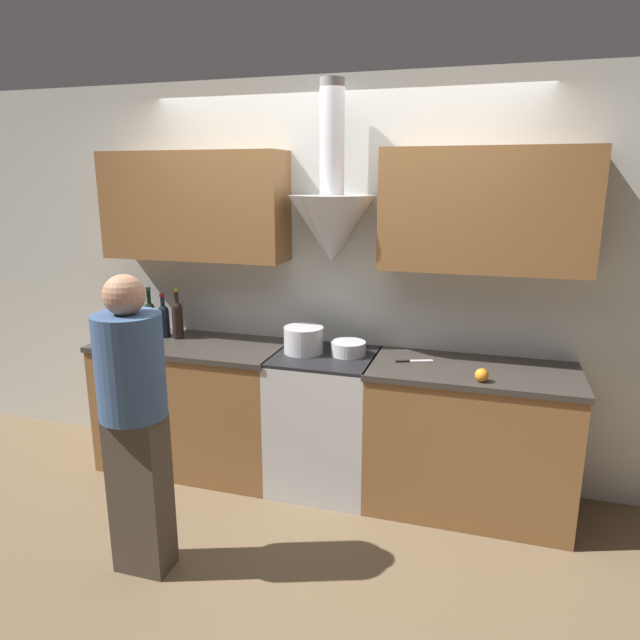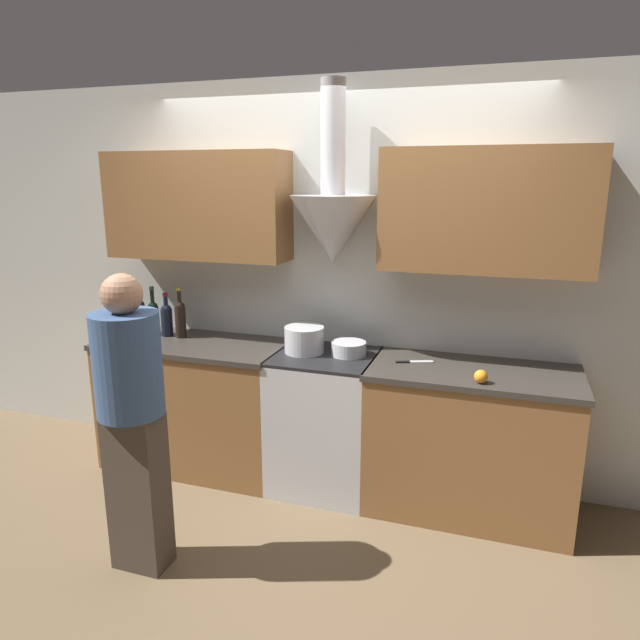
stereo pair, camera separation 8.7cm
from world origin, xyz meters
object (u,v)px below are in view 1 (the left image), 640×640
at_px(wine_bottle_0, 125,315).
at_px(wine_bottle_4, 178,318).
at_px(mixing_bowl, 348,348).
at_px(orange_fruit, 482,375).
at_px(stove_range, 325,420).
at_px(wine_bottle_3, 164,319).
at_px(person_foreground_left, 134,415).
at_px(wine_bottle_1, 136,316).
at_px(stock_pot, 304,340).
at_px(wine_bottle_2, 150,317).

relative_size(wine_bottle_0, wine_bottle_4, 0.96).
distance_m(mixing_bowl, orange_fruit, 0.86).
distance_m(stove_range, wine_bottle_3, 1.33).
bearing_deg(wine_bottle_4, person_foreground_left, -69.73).
bearing_deg(mixing_bowl, orange_fruit, -17.74).
relative_size(wine_bottle_0, wine_bottle_1, 0.96).
xyz_separation_m(wine_bottle_3, stock_pot, (1.05, -0.07, -0.04)).
height_order(wine_bottle_4, person_foreground_left, person_foreground_left).
height_order(wine_bottle_3, mixing_bowl, wine_bottle_3).
height_order(stock_pot, person_foreground_left, person_foreground_left).
distance_m(wine_bottle_4, orange_fruit, 2.06).
bearing_deg(mixing_bowl, stock_pot, -173.78).
relative_size(stove_range, wine_bottle_1, 2.53).
xyz_separation_m(wine_bottle_2, mixing_bowl, (1.44, -0.04, -0.09)).
xyz_separation_m(wine_bottle_3, person_foreground_left, (0.54, -1.15, -0.17)).
bearing_deg(orange_fruit, wine_bottle_1, 173.29).
xyz_separation_m(stove_range, person_foreground_left, (-0.66, -1.07, 0.40)).
xyz_separation_m(wine_bottle_0, wine_bottle_3, (0.30, 0.01, -0.01)).
distance_m(stock_pot, orange_fruit, 1.13).
distance_m(stove_range, mixing_bowl, 0.51).
xyz_separation_m(wine_bottle_0, wine_bottle_2, (0.20, 0.01, -0.00)).
distance_m(wine_bottle_1, stock_pot, 1.26).
distance_m(stock_pot, person_foreground_left, 1.21).
height_order(wine_bottle_1, orange_fruit, wine_bottle_1).
xyz_separation_m(wine_bottle_1, mixing_bowl, (1.54, -0.02, -0.10)).
relative_size(wine_bottle_3, person_foreground_left, 0.20).
distance_m(wine_bottle_2, stock_pot, 1.16).
distance_m(wine_bottle_4, stock_pot, 0.94).
height_order(wine_bottle_1, stock_pot, wine_bottle_1).
bearing_deg(wine_bottle_3, stock_pot, -3.72).
distance_m(stove_range, wine_bottle_0, 1.61).
bearing_deg(person_foreground_left, orange_fruit, 27.84).
bearing_deg(stove_range, wine_bottle_3, 176.27).
relative_size(wine_bottle_0, person_foreground_left, 0.22).
height_order(wine_bottle_1, person_foreground_left, person_foreground_left).
distance_m(wine_bottle_3, mixing_bowl, 1.34).
xyz_separation_m(wine_bottle_2, stock_pot, (1.16, -0.07, -0.05)).
height_order(wine_bottle_4, stock_pot, wine_bottle_4).
bearing_deg(stock_pot, person_foreground_left, -115.41).
bearing_deg(stove_range, wine_bottle_2, 176.63).
bearing_deg(mixing_bowl, stove_range, -164.09).
bearing_deg(mixing_bowl, person_foreground_left, -125.66).
bearing_deg(mixing_bowl, wine_bottle_3, 178.40).
relative_size(wine_bottle_3, mixing_bowl, 1.40).
bearing_deg(wine_bottle_4, stove_range, -4.07).
relative_size(stove_range, wine_bottle_2, 2.59).
relative_size(wine_bottle_3, wine_bottle_4, 0.87).
distance_m(stove_range, stock_pot, 0.55).
distance_m(wine_bottle_3, orange_fruit, 2.17).
xyz_separation_m(stove_range, wine_bottle_4, (-1.08, 0.08, 0.59)).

